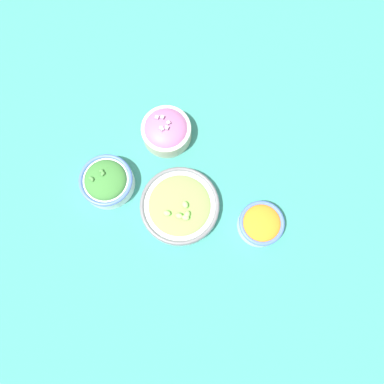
% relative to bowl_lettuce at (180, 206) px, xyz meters
% --- Properties ---
extents(ground_plane, '(3.00, 3.00, 0.00)m').
position_rel_bowl_lettuce_xyz_m(ground_plane, '(0.00, -0.05, -0.02)').
color(ground_plane, '#337F75').
extents(bowl_lettuce, '(0.23, 0.23, 0.06)m').
position_rel_bowl_lettuce_xyz_m(bowl_lettuce, '(0.00, 0.00, 0.00)').
color(bowl_lettuce, '#B2C1CC').
rests_on(bowl_lettuce, ground_plane).
extents(bowl_carrots, '(0.13, 0.13, 0.06)m').
position_rel_bowl_lettuce_xyz_m(bowl_carrots, '(-0.20, -0.11, 0.01)').
color(bowl_carrots, white).
rests_on(bowl_carrots, ground_plane).
extents(bowl_broccoli, '(0.15, 0.15, 0.08)m').
position_rel_bowl_lettuce_xyz_m(bowl_broccoli, '(0.20, 0.09, 0.01)').
color(bowl_broccoli, white).
rests_on(bowl_broccoli, ground_plane).
extents(bowl_red_onion, '(0.15, 0.15, 0.09)m').
position_rel_bowl_lettuce_xyz_m(bowl_red_onion, '(0.18, -0.14, 0.02)').
color(bowl_red_onion, beige).
rests_on(bowl_red_onion, ground_plane).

